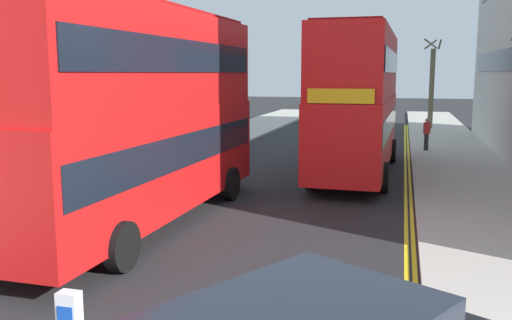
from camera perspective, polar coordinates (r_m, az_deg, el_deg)
The scene contains 8 objects.
sidewalk_right at distance 18.93m, azimuth 22.00°, elevation -3.63°, with size 4.00×80.00×0.14m, color #ADA89E.
sidewalk_left at distance 21.52m, azimuth -14.78°, elevation -1.82°, with size 4.00×80.00×0.14m, color #ADA89E.
kerb_line_outer at distance 16.84m, azimuth 15.69°, elevation -5.04°, with size 0.10×56.00×0.01m, color yellow.
kerb_line_inner at distance 16.84m, azimuth 15.15°, elevation -5.02°, with size 0.10×56.00×0.01m, color yellow.
double_decker_bus_away at distance 14.64m, azimuth -11.67°, elevation 5.06°, with size 3.02×10.87×5.64m.
double_decker_bus_oncoming at distance 22.18m, azimuth 10.47°, elevation 6.34°, with size 2.96×10.86×5.64m.
pedestrian_far at distance 28.97m, azimuth 17.13°, elevation 2.61°, with size 0.34×0.22×1.62m.
street_tree_mid at distance 40.74m, azimuth 17.60°, elevation 7.26°, with size 1.19×1.34×6.19m.
Camera 1 is at (4.03, -2.36, 3.97)m, focal length 38.92 mm.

